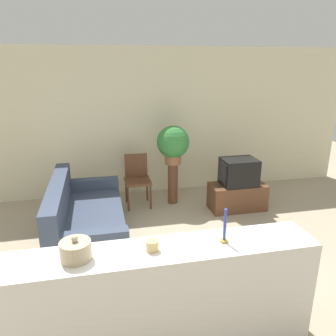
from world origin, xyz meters
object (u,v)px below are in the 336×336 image
Objects in this scene: potted_plant at (173,143)px; decorative_bowl at (76,250)px; couch at (85,222)px; wooden_chair at (137,177)px; television at (238,172)px.

potted_plant is 2.83× the size of decorative_bowl.
couch is at bearing -144.44° from potted_plant.
decorative_bowl reaches higher than couch.
wooden_chair is at bearing 173.94° from potted_plant.
couch is 2.15m from decorative_bowl.
television is at bearing -25.85° from potted_plant.
couch is at bearing -166.96° from television.
decorative_bowl is at bearing -88.73° from couch.
potted_plant is (0.63, -0.07, 0.59)m from wooden_chair.
wooden_chair is 3.30m from decorative_bowl.
wooden_chair is (0.88, 1.14, 0.21)m from couch.
wooden_chair is 3.81× the size of decorative_bowl.
decorative_bowl is (-2.47, -2.59, 0.40)m from television.
potted_plant is at bearing 64.65° from decorative_bowl.
couch is at bearing -127.56° from wooden_chair.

